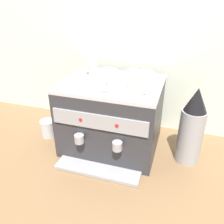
{
  "coord_description": "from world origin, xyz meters",
  "views": [
    {
      "loc": [
        0.4,
        -1.27,
        0.97
      ],
      "look_at": [
        0.0,
        0.0,
        0.25
      ],
      "focal_mm": 37.74,
      "sensor_mm": 36.0,
      "label": 1
    }
  ],
  "objects": [
    {
      "name": "ground_plane",
      "position": [
        0.0,
        0.0,
        0.0
      ],
      "size": [
        4.0,
        4.0,
        0.0
      ],
      "primitive_type": "plane",
      "color": "brown"
    },
    {
      "name": "ceramic_bowl_1",
      "position": [
        -0.07,
        0.13,
        0.47
      ],
      "size": [
        0.12,
        0.12,
        0.03
      ],
      "color": "silver",
      "rests_on": "espresso_machine"
    },
    {
      "name": "milk_pitcher",
      "position": [
        -0.47,
        -0.04,
        0.06
      ],
      "size": [
        0.1,
        0.1,
        0.12
      ],
      "primitive_type": "cylinder",
      "color": "#B7B7BC",
      "rests_on": "ground_plane"
    },
    {
      "name": "ceramic_bowl_0",
      "position": [
        -0.06,
        -0.07,
        0.48
      ],
      "size": [
        0.11,
        0.11,
        0.04
      ],
      "color": "silver",
      "rests_on": "espresso_machine"
    },
    {
      "name": "ceramic_cup_0",
      "position": [
        0.12,
        0.04,
        0.5
      ],
      "size": [
        0.08,
        0.1,
        0.08
      ],
      "color": "beige",
      "rests_on": "espresso_machine"
    },
    {
      "name": "ceramic_cup_4",
      "position": [
        0.18,
        -0.05,
        0.5
      ],
      "size": [
        0.12,
        0.08,
        0.08
      ],
      "color": "beige",
      "rests_on": "espresso_machine"
    },
    {
      "name": "ceramic_cup_3",
      "position": [
        -0.19,
        0.14,
        0.5
      ],
      "size": [
        0.08,
        0.12,
        0.08
      ],
      "color": "beige",
      "rests_on": "espresso_machine"
    },
    {
      "name": "ceramic_cup_2",
      "position": [
        0.04,
        -0.13,
        0.5
      ],
      "size": [
        0.08,
        0.09,
        0.08
      ],
      "color": "beige",
      "rests_on": "espresso_machine"
    },
    {
      "name": "ceramic_cup_1",
      "position": [
        0.17,
        -0.16,
        0.49
      ],
      "size": [
        0.11,
        0.08,
        0.07
      ],
      "color": "beige",
      "rests_on": "espresso_machine"
    },
    {
      "name": "espresso_machine",
      "position": [
        0.0,
        -0.0,
        0.23
      ],
      "size": [
        0.6,
        0.58,
        0.46
      ],
      "color": "#2D2D33",
      "rests_on": "ground_plane"
    },
    {
      "name": "coffee_grinder",
      "position": [
        0.5,
        -0.01,
        0.23
      ],
      "size": [
        0.15,
        0.15,
        0.49
      ],
      "color": "#939399",
      "rests_on": "ground_plane"
    },
    {
      "name": "ceramic_bowl_2",
      "position": [
        0.18,
        0.13,
        0.48
      ],
      "size": [
        0.11,
        0.11,
        0.04
      ],
      "color": "silver",
      "rests_on": "espresso_machine"
    },
    {
      "name": "tiled_backsplash_wall",
      "position": [
        0.0,
        0.35,
        0.56
      ],
      "size": [
        2.8,
        0.03,
        1.11
      ],
      "primitive_type": "cube",
      "color": "silver",
      "rests_on": "ground_plane"
    }
  ]
}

